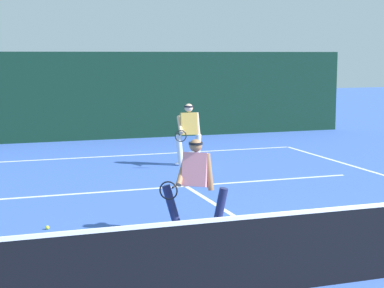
% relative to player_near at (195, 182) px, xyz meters
% --- Properties ---
extents(ground_plane, '(80.00, 80.00, 0.00)m').
position_rel_player_near_xyz_m(ground_plane, '(1.01, -2.74, -0.83)').
color(ground_plane, '#385BB6').
extents(court_line_baseline_far, '(9.69, 0.10, 0.01)m').
position_rel_player_near_xyz_m(court_line_baseline_far, '(1.01, 8.07, -0.83)').
color(court_line_baseline_far, white).
rests_on(court_line_baseline_far, ground_plane).
extents(court_line_service, '(7.90, 0.10, 0.01)m').
position_rel_player_near_xyz_m(court_line_service, '(1.01, 3.52, -0.83)').
color(court_line_service, white).
rests_on(court_line_service, ground_plane).
extents(court_line_centre, '(0.10, 6.40, 0.01)m').
position_rel_player_near_xyz_m(court_line_centre, '(1.01, 0.46, -0.83)').
color(court_line_centre, white).
rests_on(court_line_centre, ground_plane).
extents(tennis_net, '(10.62, 0.09, 1.10)m').
position_rel_player_near_xyz_m(tennis_net, '(1.01, -2.74, -0.32)').
color(tennis_net, '#1E4723').
rests_on(tennis_net, ground_plane).
extents(player_near, '(1.16, 0.80, 1.53)m').
position_rel_player_near_xyz_m(player_near, '(0.00, 0.00, 0.00)').
color(player_near, '#1E234C').
rests_on(player_near, ground_plane).
extents(player_far, '(0.90, 0.89, 1.60)m').
position_rel_player_near_xyz_m(player_far, '(1.91, 5.98, 0.04)').
color(player_far, silver).
rests_on(player_far, ground_plane).
extents(tennis_ball, '(0.07, 0.07, 0.07)m').
position_rel_player_near_xyz_m(tennis_ball, '(-2.22, 0.99, -0.80)').
color(tennis_ball, '#D1E033').
rests_on(tennis_ball, ground_plane).
extents(back_fence_windscreen, '(17.40, 0.12, 2.92)m').
position_rel_player_near_xyz_m(back_fence_windscreen, '(1.01, 11.66, 0.63)').
color(back_fence_windscreen, black).
rests_on(back_fence_windscreen, ground_plane).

